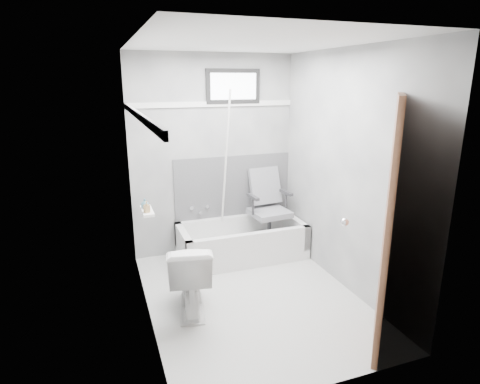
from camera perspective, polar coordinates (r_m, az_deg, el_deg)
name	(u,v)px	position (r m, az deg, el deg)	size (l,w,h in m)	color
floor	(252,297)	(4.14, 1.70, -14.72)	(2.60, 2.60, 0.00)	silver
ceiling	(254,42)	(3.58, 2.02, 20.56)	(2.60, 2.60, 0.00)	silver
wall_back	(214,156)	(4.89, -3.79, 5.10)	(2.00, 0.02, 2.40)	slate
wall_front	(329,228)	(2.57, 12.59, -5.07)	(2.00, 0.02, 2.40)	slate
wall_left	(142,191)	(3.45, -13.78, 0.20)	(0.02, 2.60, 2.40)	slate
wall_right	(346,173)	(4.15, 14.82, 2.70)	(0.02, 2.60, 2.40)	slate
bathtub	(242,241)	(4.90, 0.24, -6.94)	(1.50, 0.70, 0.42)	silver
office_chair	(270,207)	(4.95, 4.24, -2.20)	(0.53, 0.53, 0.92)	slate
toilet	(190,276)	(3.81, -7.14, -11.77)	(0.39, 0.70, 0.69)	white
door	(444,237)	(3.26, 27.00, -5.72)	(0.78, 0.78, 2.00)	brown
window	(233,86)	(4.86, -0.99, 14.80)	(0.66, 0.04, 0.40)	black
backerboard	(233,186)	(5.04, -0.94, 0.79)	(1.50, 0.02, 0.78)	#4C4C4F
trim_back	(213,104)	(4.80, -3.88, 12.37)	(2.00, 0.02, 0.06)	white
trim_left	(138,115)	(3.35, -14.26, 10.50)	(0.02, 2.60, 0.06)	white
pole	(225,172)	(4.71, -2.13, 2.86)	(0.02, 0.02, 1.95)	silver
shelf	(147,211)	(3.89, -13.07, -2.64)	(0.10, 0.32, 0.03)	white
soap_bottle_a	(147,207)	(3.79, -13.13, -2.07)	(0.05, 0.05, 0.11)	#A38251
soap_bottle_b	(145,203)	(3.93, -13.38, -1.56)	(0.08, 0.08, 0.10)	teal
faucet	(200,210)	(4.97, -5.78, -2.51)	(0.26, 0.10, 0.16)	silver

